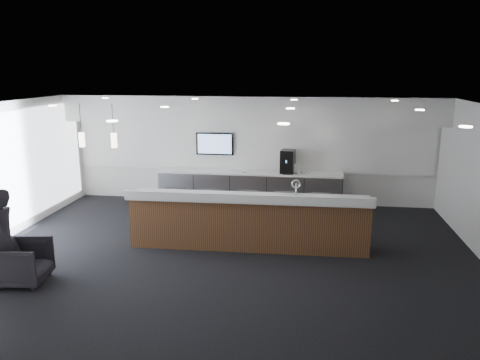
# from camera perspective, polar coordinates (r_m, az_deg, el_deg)

# --- Properties ---
(ground) EXTENTS (10.00, 10.00, 0.00)m
(ground) POSITION_cam_1_polar(r_m,az_deg,el_deg) (9.61, -1.56, -9.13)
(ground) COLOR black
(ground) RESTS_ON ground
(ceiling) EXTENTS (10.00, 8.00, 0.02)m
(ceiling) POSITION_cam_1_polar(r_m,az_deg,el_deg) (8.90, -1.68, 9.00)
(ceiling) COLOR black
(ceiling) RESTS_ON back_wall
(back_wall) EXTENTS (10.00, 0.02, 3.00)m
(back_wall) POSITION_cam_1_polar(r_m,az_deg,el_deg) (13.02, 1.33, 3.75)
(back_wall) COLOR silver
(back_wall) RESTS_ON ground
(soffit_bulkhead) EXTENTS (10.00, 0.90, 0.70)m
(soffit_bulkhead) POSITION_cam_1_polar(r_m,az_deg,el_deg) (12.43, 1.11, 8.64)
(soffit_bulkhead) COLOR white
(soffit_bulkhead) RESTS_ON back_wall
(alcove_panel) EXTENTS (9.80, 0.06, 1.40)m
(alcove_panel) POSITION_cam_1_polar(r_m,az_deg,el_deg) (12.98, 1.32, 4.17)
(alcove_panel) COLOR white
(alcove_panel) RESTS_ON back_wall
(back_credenza) EXTENTS (5.06, 0.66, 0.95)m
(back_credenza) POSITION_cam_1_polar(r_m,az_deg,el_deg) (12.88, 1.12, -1.00)
(back_credenza) COLOR gray
(back_credenza) RESTS_ON ground
(wall_tv) EXTENTS (1.05, 0.08, 0.62)m
(wall_tv) POSITION_cam_1_polar(r_m,az_deg,el_deg) (13.06, -3.09, 4.43)
(wall_tv) COLOR black
(wall_tv) RESTS_ON back_wall
(pendant_left) EXTENTS (0.12, 0.12, 0.30)m
(pendant_left) POSITION_cam_1_polar(r_m,az_deg,el_deg) (10.41, -14.08, 5.10)
(pendant_left) COLOR beige
(pendant_left) RESTS_ON ceiling
(pendant_right) EXTENTS (0.12, 0.12, 0.30)m
(pendant_right) POSITION_cam_1_polar(r_m,az_deg,el_deg) (10.69, -17.57, 5.08)
(pendant_right) COLOR beige
(pendant_right) RESTS_ON ceiling
(ceiling_can_lights) EXTENTS (7.00, 5.00, 0.02)m
(ceiling_can_lights) POSITION_cam_1_polar(r_m,az_deg,el_deg) (8.90, -1.68, 8.81)
(ceiling_can_lights) COLOR white
(ceiling_can_lights) RESTS_ON ceiling
(service_counter) EXTENTS (5.03, 0.93, 1.49)m
(service_counter) POSITION_cam_1_polar(r_m,az_deg,el_deg) (9.83, 1.05, -5.02)
(service_counter) COLOR #4A2A18
(service_counter) RESTS_ON ground
(coffee_machine) EXTENTS (0.41, 0.51, 0.62)m
(coffee_machine) POSITION_cam_1_polar(r_m,az_deg,el_deg) (12.60, 5.85, 2.26)
(coffee_machine) COLOR black
(coffee_machine) RESTS_ON back_credenza
(info_sign_left) EXTENTS (0.14, 0.02, 0.20)m
(info_sign_left) POSITION_cam_1_polar(r_m,az_deg,el_deg) (12.66, 0.56, 1.40)
(info_sign_left) COLOR white
(info_sign_left) RESTS_ON back_credenza
(info_sign_right) EXTENTS (0.20, 0.04, 0.26)m
(info_sign_right) POSITION_cam_1_polar(r_m,az_deg,el_deg) (12.60, 6.88, 1.39)
(info_sign_right) COLOR white
(info_sign_right) RESTS_ON back_credenza
(armchair) EXTENTS (0.93, 0.91, 0.76)m
(armchair) POSITION_cam_1_polar(r_m,az_deg,el_deg) (9.13, -24.96, -9.11)
(armchair) COLOR black
(armchair) RESTS_ON ground
(lounge_guest) EXTENTS (0.42, 0.64, 1.72)m
(lounge_guest) POSITION_cam_1_polar(r_m,az_deg,el_deg) (9.03, -27.00, -6.32)
(lounge_guest) COLOR black
(lounge_guest) RESTS_ON ground
(cup_0) EXTENTS (0.10, 0.10, 0.09)m
(cup_0) POSITION_cam_1_polar(r_m,az_deg,el_deg) (12.61, 8.38, 0.96)
(cup_0) COLOR white
(cup_0) RESTS_ON back_credenza
(cup_1) EXTENTS (0.13, 0.13, 0.09)m
(cup_1) POSITION_cam_1_polar(r_m,az_deg,el_deg) (12.61, 7.75, 0.98)
(cup_1) COLOR white
(cup_1) RESTS_ON back_credenza
(cup_2) EXTENTS (0.12, 0.12, 0.09)m
(cup_2) POSITION_cam_1_polar(r_m,az_deg,el_deg) (12.61, 7.11, 1.00)
(cup_2) COLOR white
(cup_2) RESTS_ON back_credenza
(cup_3) EXTENTS (0.12, 0.12, 0.09)m
(cup_3) POSITION_cam_1_polar(r_m,az_deg,el_deg) (12.62, 6.48, 1.02)
(cup_3) COLOR white
(cup_3) RESTS_ON back_credenza
(cup_4) EXTENTS (0.13, 0.13, 0.09)m
(cup_4) POSITION_cam_1_polar(r_m,az_deg,el_deg) (12.62, 5.84, 1.04)
(cup_4) COLOR white
(cup_4) RESTS_ON back_credenza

